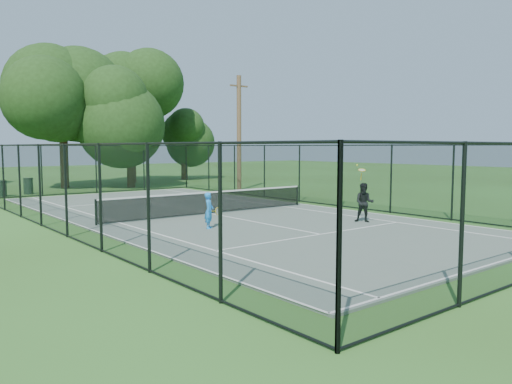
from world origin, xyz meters
TOP-DOWN VIEW (x-y plane):
  - ground at (0.00, 0.00)m, footprint 120.00×120.00m
  - tennis_court at (0.00, 0.00)m, footprint 11.00×24.00m
  - tennis_net at (0.00, 0.00)m, footprint 10.08×0.08m
  - fence at (0.00, 0.00)m, footprint 13.10×26.10m
  - tree_near_left at (-0.41, 17.83)m, footprint 7.01×7.01m
  - tree_near_mid at (3.57, 15.74)m, footprint 6.09×6.09m
  - tree_near_right at (5.33, 19.30)m, footprint 6.86×6.86m
  - tree_far_right at (10.87, 20.69)m, footprint 4.58×4.58m
  - trash_bin_left at (-5.16, 14.31)m, footprint 0.58×0.58m
  - trash_bin_right at (-3.56, 14.85)m, footprint 0.58×0.58m
  - utility_pole at (8.18, 9.00)m, footprint 1.40×0.30m
  - player_blue at (-2.17, -3.13)m, footprint 0.85×0.54m
  - player_black at (3.19, -5.58)m, footprint 0.88×1.10m

SIDE VIEW (x-z plane):
  - ground at x=0.00m, z-range 0.00..0.00m
  - tennis_court at x=0.00m, z-range 0.00..0.06m
  - trash_bin_left at x=-5.16m, z-range 0.01..0.95m
  - trash_bin_right at x=-3.56m, z-range 0.01..1.00m
  - tennis_net at x=0.00m, z-range 0.10..1.05m
  - player_blue at x=-2.17m, z-range 0.06..1.32m
  - player_black at x=3.19m, z-range -0.27..1.89m
  - fence at x=0.00m, z-range 0.00..3.00m
  - tree_far_right at x=10.87m, z-range 0.72..6.78m
  - utility_pole at x=8.18m, z-range 0.06..7.61m
  - tree_near_mid at x=3.57m, z-range 0.92..8.88m
  - tree_near_left at x=-0.41m, z-range 1.05..10.19m
  - tree_near_right at x=5.33m, z-range 1.29..10.75m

